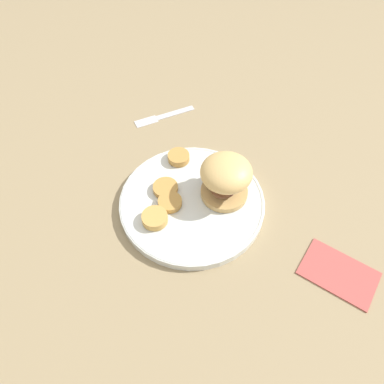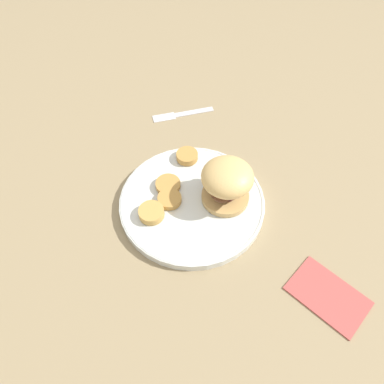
{
  "view_description": "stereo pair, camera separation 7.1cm",
  "coord_description": "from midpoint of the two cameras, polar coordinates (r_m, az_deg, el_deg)",
  "views": [
    {
      "loc": [
        0.43,
        0.02,
        0.61
      ],
      "look_at": [
        0.0,
        0.0,
        0.04
      ],
      "focal_mm": 35.0,
      "sensor_mm": 36.0,
      "label": 1
    },
    {
      "loc": [
        0.42,
        0.09,
        0.61
      ],
      "look_at": [
        0.0,
        0.0,
        0.04
      ],
      "focal_mm": 35.0,
      "sensor_mm": 36.0,
      "label": 2
    }
  ],
  "objects": [
    {
      "name": "ground_plane",
      "position": [
        0.74,
        -2.72,
        -2.21
      ],
      "size": [
        4.0,
        4.0,
        0.0
      ],
      "primitive_type": "plane",
      "color": "#937F5B"
    },
    {
      "name": "dinner_plate",
      "position": [
        0.74,
        -2.75,
        -1.75
      ],
      "size": [
        0.28,
        0.28,
        0.02
      ],
      "color": "silver",
      "rests_on": "ground_plane"
    },
    {
      "name": "sandwich",
      "position": [
        0.7,
        2.18,
        2.1
      ],
      "size": [
        0.1,
        0.1,
        0.09
      ],
      "color": "tan",
      "rests_on": "dinner_plate"
    },
    {
      "name": "potato_round_0",
      "position": [
        0.74,
        -6.79,
        0.42
      ],
      "size": [
        0.05,
        0.05,
        0.01
      ],
      "primitive_type": "cylinder",
      "color": "#BC8942",
      "rests_on": "dinner_plate"
    },
    {
      "name": "potato_round_1",
      "position": [
        0.72,
        -6.19,
        -1.73
      ],
      "size": [
        0.05,
        0.05,
        0.01
      ],
      "primitive_type": "cylinder",
      "color": "#BC8942",
      "rests_on": "dinner_plate"
    },
    {
      "name": "potato_round_2",
      "position": [
        0.79,
        -4.62,
        5.16
      ],
      "size": [
        0.05,
        0.05,
        0.01
      ],
      "primitive_type": "cylinder",
      "color": "#BC8942",
      "rests_on": "dinner_plate"
    },
    {
      "name": "potato_round_3",
      "position": [
        0.7,
        -8.59,
        -4.15
      ],
      "size": [
        0.05,
        0.05,
        0.02
      ],
      "primitive_type": "cylinder",
      "color": "tan",
      "rests_on": "dinner_plate"
    },
    {
      "name": "fork",
      "position": [
        0.92,
        -6.56,
        11.31
      ],
      "size": [
        0.08,
        0.14,
        0.0
      ],
      "color": "silver",
      "rests_on": "ground_plane"
    },
    {
      "name": "napkin",
      "position": [
        0.7,
        18.81,
        -11.81
      ],
      "size": [
        0.14,
        0.15,
        0.01
      ],
      "primitive_type": "cube",
      "rotation": [
        0.0,
        0.0,
        1.02
      ],
      "color": "#B24C47",
      "rests_on": "ground_plane"
    }
  ]
}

